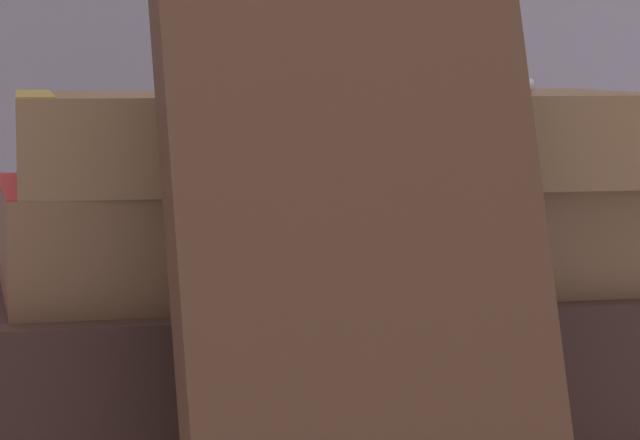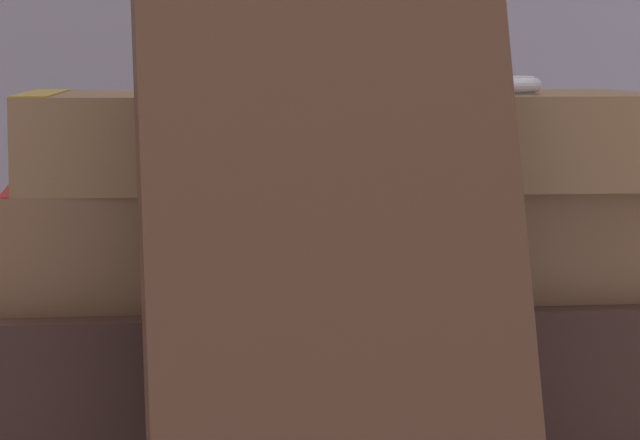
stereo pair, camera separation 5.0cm
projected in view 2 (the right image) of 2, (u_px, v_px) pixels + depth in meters
book_flat_bottom at (317, 354)px, 0.53m from camera, size 0.26×0.13×0.05m
book_flat_middle at (320, 233)px, 0.54m from camera, size 0.23×0.13×0.04m
book_flat_top at (326, 138)px, 0.53m from camera, size 0.23×0.13×0.03m
book_leaning_front at (336, 256)px, 0.43m from camera, size 0.11×0.06×0.15m
pocket_watch at (470, 85)px, 0.51m from camera, size 0.05×0.05×0.01m
reading_glasses at (192, 343)px, 0.67m from camera, size 0.12×0.08×0.00m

